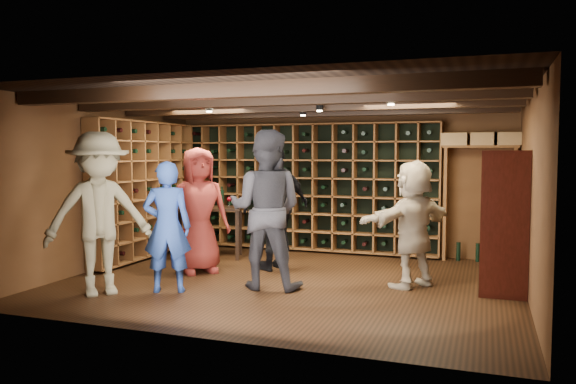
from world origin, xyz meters
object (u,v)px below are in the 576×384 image
(man_blue_shirt, at_px, (167,227))
(guest_khaki, at_px, (99,214))
(guest_red_floral, at_px, (199,210))
(guest_woman_black, at_px, (276,206))
(guest_beige, at_px, (413,224))
(tasting_table, at_px, (207,213))
(man_grey_suit, at_px, (266,209))
(display_cabinet, at_px, (504,226))

(man_blue_shirt, height_order, guest_khaki, guest_khaki)
(guest_red_floral, distance_m, guest_woman_black, 1.15)
(man_blue_shirt, xyz_separation_m, guest_beige, (2.88, 1.31, 0.00))
(man_blue_shirt, xyz_separation_m, guest_woman_black, (0.81, 1.73, 0.13))
(guest_woman_black, distance_m, guest_khaki, 2.61)
(guest_red_floral, xyz_separation_m, guest_khaki, (-0.52, -1.56, 0.09))
(guest_khaki, distance_m, tasting_table, 2.65)
(guest_beige, bearing_deg, man_blue_shirt, -29.00)
(guest_woman_black, xyz_separation_m, tasting_table, (-1.42, 0.51, -0.20))
(man_blue_shirt, relative_size, guest_khaki, 0.82)
(man_grey_suit, bearing_deg, guest_red_floral, -29.05)
(display_cabinet, bearing_deg, guest_woman_black, 171.36)
(man_grey_suit, bearing_deg, man_blue_shirt, 23.77)
(display_cabinet, xyz_separation_m, guest_woman_black, (-3.16, 0.48, 0.09))
(tasting_table, bearing_deg, man_grey_suit, -61.98)
(guest_beige, height_order, tasting_table, guest_beige)
(man_blue_shirt, bearing_deg, man_grey_suit, -173.82)
(guest_red_floral, xyz_separation_m, tasting_table, (-0.42, 1.07, -0.16))
(man_blue_shirt, bearing_deg, guest_khaki, 5.68)
(display_cabinet, xyz_separation_m, guest_beige, (-1.10, 0.06, -0.03))
(guest_woman_black, relative_size, tasting_table, 1.52)
(man_blue_shirt, height_order, guest_beige, guest_beige)
(guest_khaki, bearing_deg, guest_red_floral, 23.89)
(man_blue_shirt, xyz_separation_m, man_grey_suit, (1.09, 0.62, 0.20))
(display_cabinet, distance_m, man_grey_suit, 2.96)
(tasting_table, bearing_deg, guest_red_floral, -86.94)
(man_grey_suit, xyz_separation_m, guest_khaki, (-1.80, -1.01, -0.02))
(man_grey_suit, xyz_separation_m, tasting_table, (-1.70, 1.62, -0.27))
(display_cabinet, distance_m, guest_beige, 1.10)
(guest_woman_black, bearing_deg, guest_red_floral, -24.22)
(man_blue_shirt, bearing_deg, guest_beige, -178.93)
(guest_khaki, relative_size, guest_beige, 1.21)
(display_cabinet, bearing_deg, man_blue_shirt, -162.57)
(display_cabinet, bearing_deg, man_grey_suit, -167.66)
(tasting_table, bearing_deg, guest_woman_black, -38.05)
(man_grey_suit, bearing_deg, guest_beige, -164.67)
(guest_red_floral, relative_size, guest_woman_black, 0.96)
(man_grey_suit, height_order, guest_khaki, man_grey_suit)
(man_grey_suit, distance_m, tasting_table, 2.36)
(man_blue_shirt, height_order, man_grey_suit, man_grey_suit)
(man_grey_suit, relative_size, guest_red_floral, 1.12)
(man_grey_suit, distance_m, guest_woman_black, 1.15)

